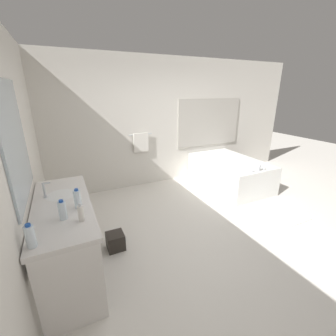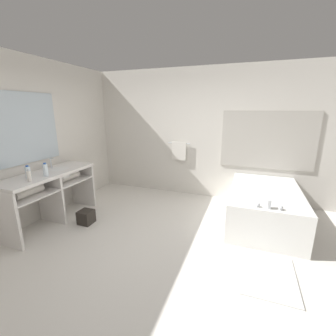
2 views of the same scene
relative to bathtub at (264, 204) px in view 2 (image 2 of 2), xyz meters
name	(u,v)px [view 2 (image 2 of 2)]	position (x,y,z in m)	size (l,w,h in m)	color
ground_plane	(153,248)	(-1.45, -1.32, -0.33)	(16.00, 16.00, 0.00)	silver
wall_back_with_blinds	(196,134)	(-1.40, 0.91, 1.02)	(7.40, 0.13, 2.70)	silver
wall_left_with_mirror	(21,143)	(-3.68, -1.32, 1.03)	(0.08, 7.40, 2.70)	silver
vanity_counter	(51,185)	(-3.35, -1.17, 0.32)	(0.58, 1.58, 0.88)	white
sink_faucet	(51,163)	(-3.51, -0.96, 0.64)	(0.09, 0.04, 0.18)	silver
bathtub	(264,204)	(0.00, 0.00, 0.00)	(1.09, 1.74, 0.71)	white
water_bottle_2	(28,172)	(-3.34, -1.53, 0.65)	(0.07, 0.07, 0.20)	white
water_bottle_3	(45,170)	(-3.19, -1.36, 0.65)	(0.07, 0.07, 0.21)	white
soap_dispenser	(29,176)	(-3.19, -1.64, 0.63)	(0.06, 0.06, 0.18)	white
waste_bin	(86,217)	(-2.80, -1.05, -0.22)	(0.22, 0.22, 0.22)	#2D2823
bath_mat	(268,275)	(0.02, -1.34, -0.32)	(0.60, 0.81, 0.02)	white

